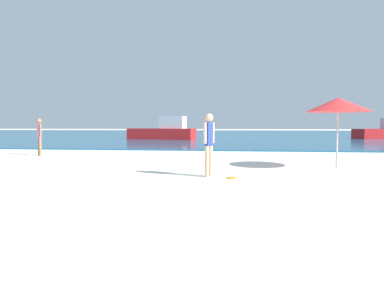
{
  "coord_description": "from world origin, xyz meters",
  "views": [
    {
      "loc": [
        1.31,
        -2.66,
        1.29
      ],
      "look_at": [
        0.25,
        6.65,
        0.74
      ],
      "focal_mm": 30.2,
      "sensor_mm": 36.0,
      "label": 1
    }
  ],
  "objects": [
    {
      "name": "ground",
      "position": [
        0.0,
        0.0,
        0.0
      ],
      "size": [
        200.0,
        200.0,
        0.0
      ],
      "primitive_type": "plane",
      "color": "silver"
    },
    {
      "name": "boat_near",
      "position": [
        -4.28,
        24.97,
        0.74
      ],
      "size": [
        6.05,
        2.85,
        1.98
      ],
      "rotation": [
        0.0,
        0.0,
        2.97
      ],
      "color": "red",
      "rests_on": "water"
    },
    {
      "name": "beach_umbrella",
      "position": [
        4.45,
        7.15,
        1.87
      ],
      "size": [
        1.82,
        1.82,
        2.08
      ],
      "color": "#B7B7BC",
      "rests_on": "ground"
    },
    {
      "name": "water",
      "position": [
        0.0,
        43.23,
        0.03
      ],
      "size": [
        160.0,
        60.0,
        0.06
      ],
      "primitive_type": "cube",
      "color": "#14567F",
      "rests_on": "ground"
    },
    {
      "name": "frisbee",
      "position": [
        1.38,
        5.11,
        0.01
      ],
      "size": [
        0.23,
        0.23,
        0.03
      ],
      "primitive_type": "cylinder",
      "color": "orange",
      "rests_on": "ground"
    },
    {
      "name": "person_standing",
      "position": [
        0.82,
        5.32,
        0.9
      ],
      "size": [
        0.26,
        0.3,
        1.58
      ],
      "rotation": [
        0.0,
        0.0,
        4.03
      ],
      "color": "#DDAD84",
      "rests_on": "ground"
    },
    {
      "name": "person_distant",
      "position": [
        -6.62,
        10.09,
        0.89
      ],
      "size": [
        0.3,
        0.25,
        1.57
      ],
      "rotation": [
        0.0,
        0.0,
        2.49
      ],
      "color": "#936B4C",
      "rests_on": "ground"
    }
  ]
}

